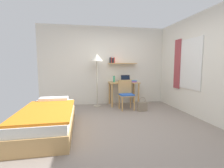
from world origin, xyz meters
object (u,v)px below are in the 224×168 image
Objects in this scene: desk at (124,87)px; laptop at (126,80)px; bed at (48,119)px; handbag at (142,106)px; desk_chair at (126,93)px; water_bottle at (114,79)px; book_stack at (134,81)px; standing_lamp at (97,61)px.

desk is 3.12× the size of laptop.
handbag is at bearing 23.25° from bed.
bed is 2.23× the size of desk_chair.
laptop is 1.51× the size of water_bottle.
water_bottle is 0.88× the size of book_stack.
water_bottle is 1.32m from handbag.
desk is 0.53m from desk_chair.
desk is 2.38× the size of handbag.
bed is at bearing -137.89° from desk.
bed reaches higher than handbag.
desk is 0.38m from book_stack.
book_stack is (0.64, -0.12, -0.07)m from water_bottle.
bed is 6.32× the size of laptop.
desk_chair is (1.98, 1.33, 0.24)m from bed.
water_bottle reaches higher than handbag.
standing_lamp reaches higher than bed.
laptop is at bearing 41.65° from bed.
bed is at bearing -142.85° from book_stack.
handbag is at bearing -67.11° from desk.
water_bottle is (-0.25, 0.58, 0.39)m from desk_chair.
desk is 0.41m from water_bottle.
desk_chair reaches higher than bed.
desk is at bearing 42.11° from bed.
book_stack is (2.37, 1.79, 0.56)m from bed.
water_bottle is (1.73, 1.91, 0.63)m from bed.
water_bottle is 0.66m from book_stack.
desk_chair is 4.29× the size of water_bottle.
bed is at bearing -138.35° from laptop.
standing_lamp reaches higher than desk_chair.
handbag is (0.66, -0.89, -0.73)m from water_bottle.
standing_lamp is 1.38m from book_stack.
desk is 4.16× the size of book_stack.
bed is 2.39m from desk_chair.
standing_lamp is (1.15, 1.83, 1.22)m from bed.
handbag is (0.02, -0.77, -0.65)m from book_stack.
book_stack reaches higher than desk.
handbag is (1.23, -0.81, -1.32)m from standing_lamp.
laptop reaches higher than handbag.
bed is 2.77m from desk.
desk is 0.23m from laptop.
desk is (2.04, 1.84, 0.38)m from bed.
book_stack is (0.25, -0.09, -0.03)m from laptop.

